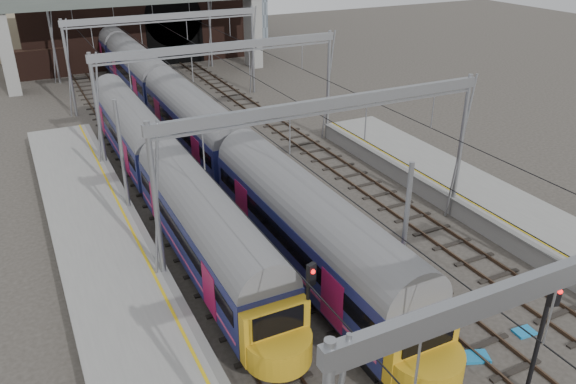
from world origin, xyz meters
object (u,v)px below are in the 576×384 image
signal_near_centre (545,325)px  train_second (162,170)px  signal_near_left (309,303)px  train_main (163,94)px

signal_near_centre → train_second: bearing=123.8°
signal_near_left → train_second: bearing=76.3°
train_main → train_second: (-4.00, -14.50, -0.13)m
signal_near_left → signal_near_centre: (6.39, -4.50, 0.03)m
signal_near_left → signal_near_centre: 7.82m
train_second → signal_near_left: (1.22, -15.02, 0.58)m
train_second → signal_near_centre: (7.61, -19.53, 0.61)m
train_main → train_second: train_main is taller
train_second → signal_near_centre: 20.97m
train_main → signal_near_centre: (3.61, -34.02, 0.47)m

